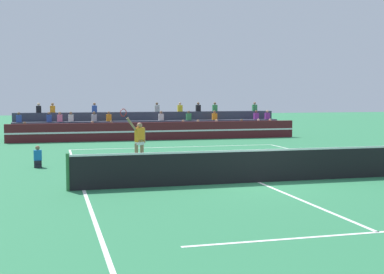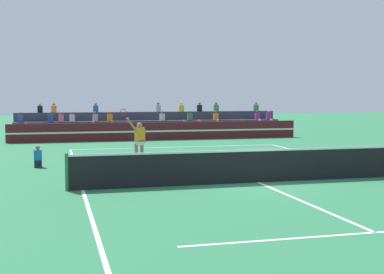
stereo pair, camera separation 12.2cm
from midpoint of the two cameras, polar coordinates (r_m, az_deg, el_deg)
The scene contains 8 objects.
ground_plane at distance 17.26m, azimuth 7.26°, elevation -4.83°, with size 120.00×120.00×0.00m, color #2D7A4C.
court_lines at distance 17.25m, azimuth 7.26°, elevation -4.82°, with size 11.10×23.90×0.01m.
tennis_net at distance 17.18m, azimuth 7.28°, elevation -3.04°, with size 12.00×0.10×1.10m.
sponsor_banner_wall at distance 33.08m, azimuth -3.44°, elevation 0.64°, with size 18.00×0.26×1.10m.
bleacher_stand at distance 35.56m, azimuth -4.22°, elevation 1.07°, with size 17.47×2.85×2.28m.
ball_kid_courtside at distance 21.42m, azimuth -15.96°, elevation -2.25°, with size 0.30×0.36×0.84m.
tennis_player at distance 20.94m, azimuth -5.52°, elevation -0.46°, with size 1.12×0.73×2.34m.
tennis_ball at distance 19.25m, azimuth 5.96°, elevation -3.74°, with size 0.07×0.07×0.07m, color #C6DB33.
Camera 2 is at (-6.28, -15.82, 2.80)m, focal length 50.00 mm.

